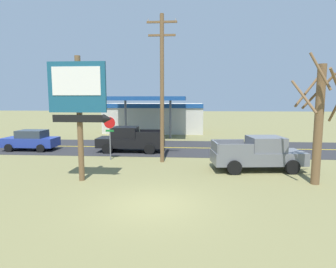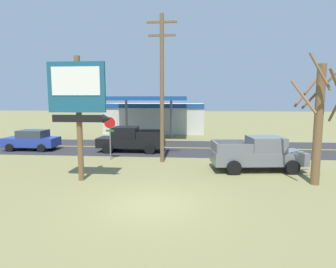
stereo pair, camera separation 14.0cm
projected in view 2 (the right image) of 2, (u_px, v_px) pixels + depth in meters
The scene contains 11 objects.
ground_plane at pixel (151, 204), 11.10m from camera, with size 180.00×180.00×0.00m, color olive.
road_asphalt at pixel (173, 148), 23.96m from camera, with size 140.00×8.00×0.02m, color #2B2B2D.
road_centre_line at pixel (173, 148), 23.96m from camera, with size 126.00×0.20×0.01m, color gold.
motel_sign at pixel (79, 99), 13.74m from camera, with size 3.10×0.54×6.20m.
stop_sign at pixel (110, 130), 19.00m from camera, with size 0.80×0.08×2.95m.
utility_pole at pixel (162, 85), 18.00m from camera, with size 1.91×0.26×9.39m.
bare_tree at pixel (318, 120), 13.28m from camera, with size 2.27×2.21×6.24m.
gas_station at pixel (155, 117), 35.51m from camera, with size 12.00×11.50×4.40m.
pickup_grey_parked_on_lawn at pixel (258, 154), 16.30m from camera, with size 5.38×2.67×1.96m.
pickup_black_on_road at pixel (131, 140), 22.13m from camera, with size 5.20×2.24×1.96m.
car_blue_near_lane at pixel (32, 140), 22.83m from camera, with size 4.20×2.00×1.64m.
Camera 2 is at (1.57, -10.59, 4.09)m, focal length 30.10 mm.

